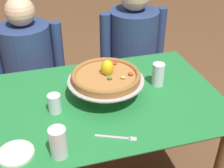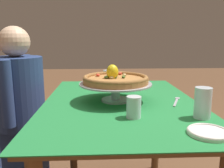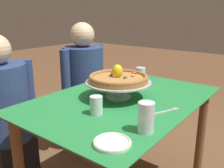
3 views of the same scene
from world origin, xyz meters
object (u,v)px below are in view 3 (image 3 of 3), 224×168
Objects in this scene: dinner_fork at (166,111)px; diner_left at (4,121)px; water_glass_side_left at (96,106)px; side_plate at (112,142)px; diner_right at (84,89)px; water_glass_front_left at (146,119)px; water_glass_side_right at (140,78)px; pizza at (118,78)px; pizza_stand at (118,85)px.

diner_left is (-0.36, 1.02, -0.21)m from dinner_fork.
diner_left reaches higher than water_glass_side_left.
diner_right is (0.87, 0.99, -0.18)m from side_plate.
water_glass_front_left reaches higher than dinner_fork.
water_glass_side_right is 0.11× the size of diner_right.
pizza is 0.30m from water_glass_side_left.
water_glass_side_left is 0.08× the size of diner_right.
side_plate is at bearing -146.50° from pizza_stand.
water_glass_side_left is at bearing -167.37° from pizza_stand.
water_glass_side_right is at bearing 5.58° from pizza.
pizza is at bearing 50.75° from water_glass_front_left.
pizza is at bearing -120.07° from diner_right.
diner_right is at bearing 56.46° from water_glass_front_left.
diner_right is at bearing 47.67° from water_glass_side_left.
diner_right is at bearing 67.20° from dinner_fork.
water_glass_front_left is at bearing -129.25° from pizza.
dinner_fork is (-0.35, -0.37, -0.05)m from water_glass_side_right.
water_glass_side_left is (-0.59, -0.09, -0.02)m from water_glass_side_right.
pizza_stand is 3.05× the size of water_glass_side_right.
dinner_fork is 1.12m from diner_right.
dinner_fork is (-0.03, -0.34, -0.08)m from pizza_stand.
pizza_stand is at bearing 84.18° from dinner_fork.
pizza is at bearing -174.42° from water_glass_side_right.
dinner_fork is at bearing -95.82° from pizza_stand.
pizza is at bearing -59.77° from diner_left.
diner_left is at bearing 109.47° from dinner_fork.
water_glass_front_left is 0.12× the size of diner_left.
diner_left reaches higher than pizza_stand.
water_glass_side_left is (-0.28, -0.06, -0.04)m from pizza_stand.
water_glass_side_left is at bearing -170.95° from water_glass_side_right.
pizza_stand is 0.35m from dinner_fork.
dinner_fork is (0.27, 0.03, -0.06)m from water_glass_front_left.
water_glass_front_left is at bearing -129.23° from pizza_stand.
pizza is 0.32× the size of diner_left.
pizza_stand is at bearing -59.87° from diner_left.
pizza_stand is 1.11× the size of pizza.
dinner_fork is (0.44, -0.02, -0.01)m from side_plate.
side_plate is (-0.48, -0.32, -0.07)m from pizza_stand.
pizza is 2.61× the size of water_glass_front_left.
pizza reaches higher than pizza_stand.
water_glass_front_left reaches higher than water_glass_side_left.
diner_right reaches higher than water_glass_side_left.
water_glass_side_right is (0.31, 0.03, -0.02)m from pizza_stand.
side_plate reaches higher than dinner_fork.
diner_right is (0.69, 1.04, -0.23)m from water_glass_front_left.
water_glass_side_right is at bearing 33.10° from water_glass_front_left.
side_plate is at bearing -127.76° from water_glass_side_left.
pizza is (0.00, 0.00, 0.05)m from pizza_stand.
diner_right is at bearing -0.18° from diner_left.
water_glass_side_right is 0.99m from diner_left.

